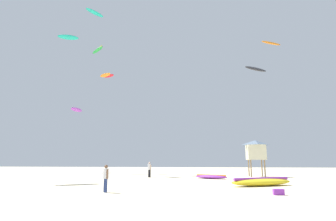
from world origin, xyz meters
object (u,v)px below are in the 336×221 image
object	(u,v)px
cooler_box	(278,192)
kite_aloft_8	(95,13)
person_midground	(149,168)
kite_aloft_6	(271,43)
lifeguard_tower	(256,150)
kite_aloft_2	(256,69)
kite_grounded_mid	(211,177)
person_foreground	(106,176)
kite_grounded_near	(262,182)
kite_aloft_0	(77,110)
kite_aloft_4	(98,50)
kite_aloft_5	(105,75)
kite_aloft_7	(108,76)
kite_aloft_3	(68,37)

from	to	relation	value
cooler_box	kite_aloft_8	size ratio (longest dim) A/B	0.15
person_midground	kite_aloft_6	distance (m)	28.31
lifeguard_tower	kite_aloft_2	distance (m)	9.41
kite_grounded_mid	lifeguard_tower	world-z (taller)	lifeguard_tower
person_foreground	person_midground	xyz separation A→B (m)	(0.03, 14.45, 0.03)
person_foreground	kite_aloft_8	bearing A→B (deg)	-106.58
kite_aloft_8	cooler_box	bearing A→B (deg)	-50.33
person_midground	kite_grounded_near	distance (m)	13.59
person_midground	kite_aloft_0	distance (m)	20.35
kite_grounded_mid	kite_aloft_4	size ratio (longest dim) A/B	1.19
kite_aloft_0	kite_aloft_5	world-z (taller)	kite_aloft_5
person_foreground	kite_aloft_7	distance (m)	42.84
lifeguard_tower	kite_aloft_2	world-z (taller)	kite_aloft_2
kite_grounded_near	kite_aloft_6	xyz separation A→B (m)	(6.97, 21.35, 19.71)
kite_aloft_4	kite_aloft_8	size ratio (longest dim) A/B	0.80
kite_aloft_3	kite_aloft_5	world-z (taller)	kite_aloft_3
kite_aloft_4	kite_grounded_mid	bearing A→B (deg)	-24.28
kite_grounded_near	kite_grounded_mid	size ratio (longest dim) A/B	1.47
kite_aloft_3	kite_aloft_5	distance (m)	11.86
kite_aloft_2	kite_aloft_0	bearing A→B (deg)	158.98
kite_aloft_6	kite_aloft_4	bearing A→B (deg)	-164.85
kite_aloft_0	kite_aloft_8	bearing A→B (deg)	1.24
cooler_box	kite_aloft_6	bearing A→B (deg)	74.96
lifeguard_tower	cooler_box	bearing A→B (deg)	-97.08
kite_aloft_7	lifeguard_tower	bearing A→B (deg)	-38.57
kite_aloft_5	kite_grounded_near	bearing A→B (deg)	-45.67
person_foreground	kite_aloft_8	distance (m)	38.55
person_foreground	kite_aloft_6	distance (m)	36.96
kite_aloft_4	person_midground	bearing A→B (deg)	-31.52
lifeguard_tower	kite_aloft_0	xyz separation A→B (m)	(-26.11, 8.96, 6.81)
kite_grounded_near	lifeguard_tower	bearing A→B (deg)	80.76
lifeguard_tower	kite_aloft_6	distance (m)	20.12
cooler_box	kite_aloft_8	world-z (taller)	kite_aloft_8
kite_aloft_6	kite_aloft_8	distance (m)	29.70
kite_aloft_5	kite_aloft_7	size ratio (longest dim) A/B	0.85
kite_grounded_mid	kite_aloft_7	size ratio (longest dim) A/B	1.21
person_midground	kite_grounded_near	world-z (taller)	person_midground
lifeguard_tower	kite_aloft_8	world-z (taller)	kite_aloft_8
cooler_box	lifeguard_tower	bearing A→B (deg)	82.92
kite_aloft_2	kite_aloft_6	xyz separation A→B (m)	(4.78, 10.77, 7.61)
kite_aloft_3	kite_aloft_5	size ratio (longest dim) A/B	1.48
kite_grounded_near	kite_aloft_3	distance (m)	42.39
kite_grounded_near	kite_aloft_8	xyz separation A→B (m)	(-21.96, 20.77, 26.41)
kite_aloft_0	person_foreground	bearing A→B (deg)	-61.55
kite_aloft_2	kite_aloft_5	size ratio (longest dim) A/B	1.30
cooler_box	kite_aloft_3	world-z (taller)	kite_aloft_3
person_foreground	person_midground	bearing A→B (deg)	-131.17
cooler_box	kite_aloft_3	xyz separation A→B (m)	(-27.21, 28.07, 23.21)
kite_aloft_3	kite_aloft_4	size ratio (longest dim) A/B	1.24
kite_aloft_4	lifeguard_tower	bearing A→B (deg)	-7.32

